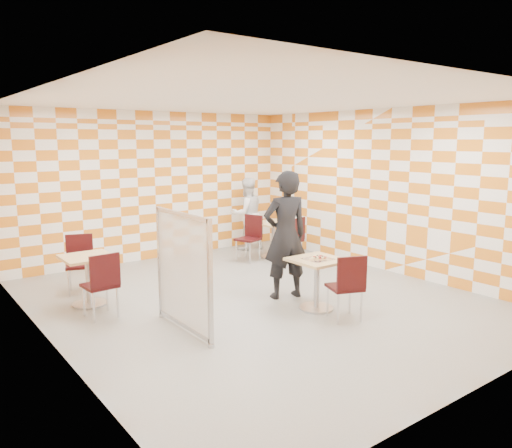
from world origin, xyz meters
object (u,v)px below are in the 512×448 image
at_px(chair_empty_near, 102,280).
at_px(chair_empty_far, 80,258).
at_px(chair_second_front, 294,236).
at_px(soda_bottle, 279,216).
at_px(partition, 183,272).
at_px(man_white, 247,214).
at_px(chair_main_front, 348,283).
at_px(second_table, 273,234).
at_px(main_table, 317,275).
at_px(man_dark, 285,235).
at_px(sport_bottle, 267,218).
at_px(empty_table, 88,272).
at_px(chair_second_side, 251,234).

relative_size(chair_empty_near, chair_empty_far, 1.00).
xyz_separation_m(chair_second_front, soda_bottle, (0.17, 0.68, 0.31)).
relative_size(partition, man_white, 0.97).
bearing_deg(man_white, chair_main_front, 79.61).
relative_size(second_table, chair_second_front, 0.81).
distance_m(chair_second_front, soda_bottle, 0.77).
distance_m(second_table, chair_empty_far, 3.98).
bearing_deg(main_table, man_dark, 90.47).
bearing_deg(second_table, partition, -144.32).
bearing_deg(partition, chair_main_front, -27.69).
height_order(second_table, sport_bottle, sport_bottle).
bearing_deg(man_white, empty_table, 31.37).
bearing_deg(chair_empty_near, main_table, -29.23).
relative_size(main_table, man_white, 0.47).
height_order(partition, sport_bottle, partition).
bearing_deg(second_table, main_table, -117.74).
bearing_deg(chair_empty_far, man_white, 13.31).
bearing_deg(chair_main_front, empty_table, 132.64).
relative_size(second_table, soda_bottle, 3.26).
bearing_deg(partition, second_table, 35.68).
height_order(chair_second_side, chair_empty_near, same).
height_order(chair_second_side, partition, partition).
height_order(empty_table, man_dark, man_dark).
bearing_deg(chair_main_front, second_table, 66.29).
height_order(chair_empty_far, sport_bottle, sport_bottle).
bearing_deg(empty_table, soda_bottle, 10.29).
relative_size(partition, man_dark, 0.78).
xyz_separation_m(main_table, second_table, (1.52, 2.89, 0.00)).
bearing_deg(sport_bottle, second_table, -25.49).
distance_m(chair_second_front, man_white, 1.64).
bearing_deg(soda_bottle, empty_table, -169.71).
distance_m(man_dark, sport_bottle, 2.65).
bearing_deg(chair_second_side, man_dark, -113.83).
bearing_deg(chair_empty_near, chair_second_front, 10.86).
bearing_deg(chair_empty_far, empty_table, -99.35).
bearing_deg(man_white, chair_empty_near, 38.95).
xyz_separation_m(partition, sport_bottle, (3.35, 2.55, 0.05)).
bearing_deg(chair_main_front, partition, 152.31).
bearing_deg(main_table, man_white, 68.17).
distance_m(chair_second_side, partition, 3.93).
relative_size(chair_second_front, man_white, 0.58).
distance_m(main_table, chair_empty_far, 3.82).
bearing_deg(empty_table, chair_main_front, -47.36).
relative_size(chair_main_front, soda_bottle, 4.02).
xyz_separation_m(chair_second_front, chair_second_side, (-0.53, 0.72, 0.00)).
bearing_deg(soda_bottle, man_white, 98.91).
height_order(main_table, chair_second_front, chair_second_front).
xyz_separation_m(main_table, soda_bottle, (1.70, 2.94, 0.34)).
height_order(chair_empty_far, man_white, man_white).
distance_m(main_table, sport_bottle, 3.28).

